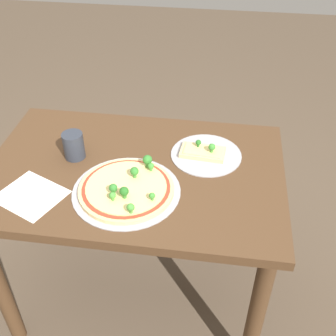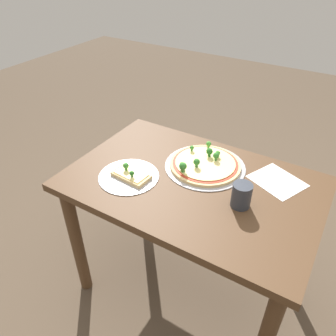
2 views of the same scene
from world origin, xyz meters
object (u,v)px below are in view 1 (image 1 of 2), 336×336
(pizza_tray_whole, at_px, (126,189))
(dining_table, at_px, (136,193))
(drinking_cup, at_px, (74,146))
(pizza_tray_slice, at_px, (205,153))

(pizza_tray_whole, bearing_deg, dining_table, -90.50)
(pizza_tray_whole, height_order, drinking_cup, drinking_cup)
(drinking_cup, bearing_deg, pizza_tray_whole, 144.48)
(pizza_tray_whole, bearing_deg, drinking_cup, -35.52)
(dining_table, distance_m, pizza_tray_whole, 0.18)
(dining_table, height_order, pizza_tray_whole, pizza_tray_whole)
(pizza_tray_slice, height_order, drinking_cup, drinking_cup)
(dining_table, bearing_deg, drinking_cup, -10.14)
(drinking_cup, bearing_deg, dining_table, 169.86)
(pizza_tray_whole, xyz_separation_m, pizza_tray_slice, (-0.25, -0.24, -0.00))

